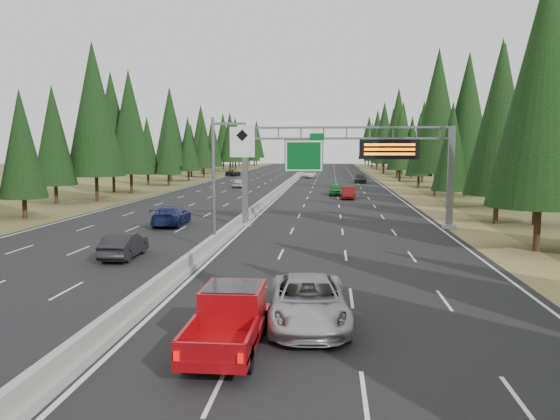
# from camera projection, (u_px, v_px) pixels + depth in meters

# --- Properties ---
(road) EXTENTS (32.00, 260.00, 0.08)m
(road) POSITION_uv_depth(u_px,v_px,m) (287.00, 186.00, 88.04)
(road) COLOR black
(road) RESTS_ON ground
(shoulder_right) EXTENTS (3.60, 260.00, 0.06)m
(shoulder_right) POSITION_uv_depth(u_px,v_px,m) (399.00, 187.00, 86.39)
(shoulder_right) COLOR olive
(shoulder_right) RESTS_ON ground
(shoulder_left) EXTENTS (3.60, 260.00, 0.06)m
(shoulder_left) POSITION_uv_depth(u_px,v_px,m) (179.00, 186.00, 89.69)
(shoulder_left) COLOR #494722
(shoulder_left) RESTS_ON ground
(median_barrier) EXTENTS (0.70, 260.00, 0.85)m
(median_barrier) POSITION_uv_depth(u_px,v_px,m) (287.00, 184.00, 87.99)
(median_barrier) COLOR gray
(median_barrier) RESTS_ON road
(sign_gantry) EXTENTS (16.75, 0.98, 7.80)m
(sign_gantry) POSITION_uv_depth(u_px,v_px,m) (355.00, 161.00, 41.98)
(sign_gantry) COLOR slate
(sign_gantry) RESTS_ON road
(hov_sign_pole) EXTENTS (2.80, 0.50, 8.00)m
(hov_sign_pole) POSITION_uv_depth(u_px,v_px,m) (223.00, 173.00, 33.01)
(hov_sign_pole) COLOR slate
(hov_sign_pole) RESTS_ON road
(tree_row_right) EXTENTS (11.59, 245.03, 18.87)m
(tree_row_right) POSITION_uv_depth(u_px,v_px,m) (439.00, 124.00, 75.68)
(tree_row_right) COLOR black
(tree_row_right) RESTS_ON ground
(tree_row_left) EXTENTS (11.08, 244.61, 18.49)m
(tree_row_left) POSITION_uv_depth(u_px,v_px,m) (129.00, 130.00, 79.13)
(tree_row_left) COLOR black
(tree_row_left) RESTS_ON ground
(silver_minivan) EXTENTS (3.14, 6.06, 1.63)m
(silver_minivan) POSITION_uv_depth(u_px,v_px,m) (308.00, 302.00, 19.03)
(silver_minivan) COLOR #AEADB2
(silver_minivan) RESTS_ON road
(red_pickup) EXTENTS (1.96, 5.49, 1.79)m
(red_pickup) POSITION_uv_depth(u_px,v_px,m) (231.00, 314.00, 17.06)
(red_pickup) COLOR black
(red_pickup) RESTS_ON road
(car_ahead_green) EXTENTS (1.80, 4.40, 1.49)m
(car_ahead_green) POSITION_uv_depth(u_px,v_px,m) (336.00, 189.00, 71.46)
(car_ahead_green) COLOR #176529
(car_ahead_green) RESTS_ON road
(car_ahead_dkred) EXTENTS (1.95, 4.64, 1.49)m
(car_ahead_dkred) POSITION_uv_depth(u_px,v_px,m) (348.00, 193.00, 66.13)
(car_ahead_dkred) COLOR #62100E
(car_ahead_dkred) RESTS_ON road
(car_ahead_dkgrey) EXTENTS (2.22, 5.19, 1.49)m
(car_ahead_dkgrey) POSITION_uv_depth(u_px,v_px,m) (360.00, 179.00, 96.46)
(car_ahead_dkgrey) COLOR black
(car_ahead_dkgrey) RESTS_ON road
(car_ahead_white) EXTENTS (2.98, 5.73, 1.54)m
(car_ahead_white) POSITION_uv_depth(u_px,v_px,m) (310.00, 174.00, 113.45)
(car_ahead_white) COLOR white
(car_ahead_white) RESTS_ON road
(car_ahead_far) EXTENTS (1.70, 4.21, 1.43)m
(car_ahead_far) POSITION_uv_depth(u_px,v_px,m) (310.00, 168.00, 147.53)
(car_ahead_far) COLOR black
(car_ahead_far) RESTS_ON road
(car_onc_near) EXTENTS (1.66, 4.40, 1.43)m
(car_onc_near) POSITION_uv_depth(u_px,v_px,m) (124.00, 245.00, 30.59)
(car_onc_near) COLOR black
(car_onc_near) RESTS_ON road
(car_onc_blue) EXTENTS (2.40, 5.53, 1.59)m
(car_onc_blue) POSITION_uv_depth(u_px,v_px,m) (171.00, 215.00, 43.49)
(car_onc_blue) COLOR navy
(car_onc_blue) RESTS_ON road
(car_onc_white) EXTENTS (1.75, 4.09, 1.38)m
(car_onc_white) POSITION_uv_depth(u_px,v_px,m) (239.00, 183.00, 85.12)
(car_onc_white) COLOR #BBBBBB
(car_onc_white) RESTS_ON road
(car_onc_far) EXTENTS (2.84, 5.27, 1.40)m
(car_onc_far) POSITION_uv_depth(u_px,v_px,m) (233.00, 173.00, 120.56)
(car_onc_far) COLOR black
(car_onc_far) RESTS_ON road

